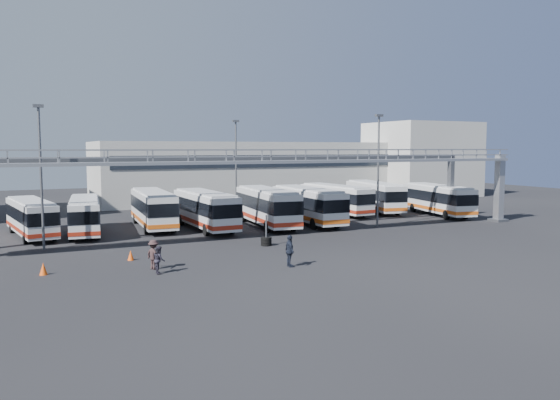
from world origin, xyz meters
name	(u,v)px	position (x,y,z in m)	size (l,w,h in m)	color
ground	(296,250)	(0.00, 0.00, 0.00)	(140.00, 140.00, 0.00)	black
gantry	(262,169)	(0.00, 5.87, 5.51)	(51.40, 5.15, 7.10)	#92949A
warehouse	(248,171)	(12.00, 38.00, 4.00)	(42.00, 14.00, 8.00)	#9E9E99
building_right	(421,159)	(38.00, 32.00, 5.50)	(14.00, 12.00, 11.00)	#B2B2AD
light_pole_left	(41,169)	(-16.00, 8.00, 5.73)	(0.70, 0.35, 10.21)	#4C4F54
light_pole_mid	(378,164)	(12.00, 7.00, 5.73)	(0.70, 0.35, 10.21)	#4C4F54
light_pole_back	(236,162)	(4.00, 22.00, 5.73)	(0.70, 0.35, 10.21)	#4C4F54
bus_1	(31,216)	(-16.65, 14.48, 1.68)	(3.83, 10.24, 3.04)	silver
bus_2	(85,214)	(-12.59, 14.04, 1.69)	(3.45, 10.26, 3.05)	silver
bus_3	(153,207)	(-6.62, 15.27, 1.86)	(3.26, 11.21, 3.36)	silver
bus_4	(205,209)	(-2.67, 12.33, 1.86)	(2.76, 11.11, 3.36)	silver
bus_5	(267,205)	(3.06, 11.77, 1.93)	(3.78, 11.67, 3.48)	silver
bus_6	(308,204)	(7.26, 11.61, 1.90)	(3.06, 11.38, 3.43)	silver
bus_7	(335,198)	(13.49, 16.78, 1.77)	(3.21, 10.71, 3.21)	silver
bus_8	(374,195)	(18.75, 16.98, 1.87)	(4.72, 11.40, 3.37)	silver
bus_9	(438,199)	(23.01, 11.33, 1.80)	(4.46, 11.00, 3.26)	silver
pedestrian_b	(159,260)	(-10.33, -2.91, 0.80)	(0.78, 0.60, 1.59)	#221F2B
pedestrian_c	(154,255)	(-10.38, -1.74, 0.89)	(1.15, 0.66, 1.77)	#302021
pedestrian_d	(290,251)	(-2.80, -4.63, 0.98)	(1.14, 0.48, 1.95)	black
cone_left	(131,255)	(-11.13, 1.55, 0.32)	(0.41, 0.41, 0.65)	#EB4D0D
cone_right	(43,269)	(-16.37, -0.44, 0.35)	(0.44, 0.44, 0.70)	#EB4D0D
tire_stack	(266,240)	(-1.11, 2.60, 0.38)	(0.80, 0.80, 2.27)	black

